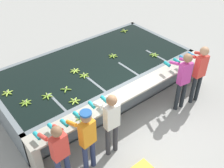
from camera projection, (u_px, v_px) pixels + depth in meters
ground_plane at (136, 122)px, 6.74m from camera, size 80.00×80.00×0.00m
wash_tank at (95, 76)px, 7.58m from camera, size 5.46×2.71×0.92m
work_ledge at (132, 97)px, 6.48m from camera, size 5.46×0.45×0.92m
worker_0 at (59, 150)px, 4.87m from camera, size 0.44×0.72×1.55m
worker_1 at (86, 136)px, 5.08m from camera, size 0.45×0.73×1.61m
worker_2 at (111, 120)px, 5.42m from camera, size 0.43×0.72×1.64m
worker_3 at (183, 77)px, 6.60m from camera, size 0.48×0.74×1.69m
worker_4 at (199, 70)px, 6.82m from camera, size 0.46×0.74×1.72m
banana_bunch_floating_0 at (7, 93)px, 6.20m from camera, size 0.28×0.26×0.08m
banana_bunch_floating_1 at (47, 96)px, 6.11m from camera, size 0.28×0.28×0.08m
banana_bunch_floating_2 at (66, 89)px, 6.31m from camera, size 0.23×0.23×0.08m
banana_bunch_floating_3 at (74, 101)px, 5.96m from camera, size 0.27×0.28×0.08m
banana_bunch_floating_4 at (75, 71)px, 6.95m from camera, size 0.28×0.28×0.08m
banana_bunch_floating_5 at (154, 55)px, 7.62m from camera, size 0.28×0.28×0.08m
banana_bunch_floating_6 at (113, 56)px, 7.58m from camera, size 0.28×0.27×0.08m
banana_bunch_floating_7 at (84, 75)px, 6.78m from camera, size 0.28×0.26×0.08m
banana_bunch_floating_8 at (26, 103)px, 5.92m from camera, size 0.27×0.28×0.08m
banana_bunch_floating_9 at (124, 31)px, 8.91m from camera, size 0.28×0.28×0.08m
banana_bunch_ledge_0 at (81, 117)px, 5.53m from camera, size 0.27×0.28×0.08m
knife_0 at (195, 56)px, 7.59m from camera, size 0.35×0.08×0.02m
knife_1 at (190, 62)px, 7.33m from camera, size 0.30×0.23×0.02m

